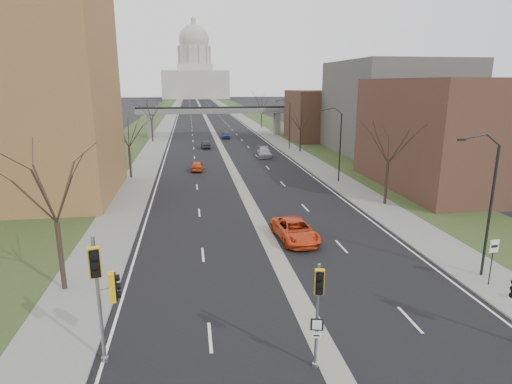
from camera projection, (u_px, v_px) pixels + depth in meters
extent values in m
plane|color=black|center=(326.00, 354.00, 18.79)|extent=(700.00, 700.00, 0.00)
cube|color=black|center=(204.00, 114.00, 162.39)|extent=(20.00, 600.00, 0.01)
cube|color=gray|center=(204.00, 114.00, 162.39)|extent=(1.20, 600.00, 0.02)
cube|color=gray|center=(235.00, 113.00, 164.15)|extent=(4.00, 600.00, 0.12)
cube|color=gray|center=(172.00, 114.00, 160.60)|extent=(4.00, 600.00, 0.12)
cube|color=#2B3B1B|center=(251.00, 113.00, 165.04)|extent=(8.00, 600.00, 0.10)
cube|color=#2B3B1B|center=(156.00, 114.00, 159.71)|extent=(8.00, 600.00, 0.10)
cube|color=brown|center=(458.00, 134.00, 47.65)|extent=(16.00, 20.00, 12.00)
cube|color=#54534D|center=(393.00, 108.00, 70.85)|extent=(18.00, 22.00, 15.00)
cube|color=brown|center=(325.00, 115.00, 87.81)|extent=(14.00, 14.00, 10.00)
cube|color=slate|center=(150.00, 126.00, 92.69)|extent=(1.20, 2.50, 5.00)
cube|color=slate|center=(277.00, 124.00, 96.82)|extent=(1.20, 2.50, 5.00)
cube|color=slate|center=(215.00, 111.00, 94.01)|extent=(34.00, 3.00, 1.00)
cube|color=black|center=(215.00, 108.00, 93.84)|extent=(34.00, 0.15, 0.50)
cube|color=#B9B4A9|center=(196.00, 85.00, 322.65)|extent=(48.00, 42.00, 20.00)
cube|color=#B9B4A9|center=(195.00, 68.00, 319.67)|extent=(26.00, 26.00, 5.00)
cylinder|color=#B9B4A9|center=(195.00, 56.00, 317.43)|extent=(22.00, 22.00, 14.00)
sphere|color=#B9B4A9|center=(194.00, 40.00, 314.70)|extent=(22.00, 22.00, 22.00)
cylinder|color=#B9B4A9|center=(193.00, 23.00, 311.84)|extent=(3.60, 3.60, 4.50)
cylinder|color=black|center=(490.00, 212.00, 25.26)|extent=(0.16, 0.16, 8.00)
cube|color=black|center=(463.00, 140.00, 23.84)|extent=(0.45, 0.18, 0.14)
cylinder|color=black|center=(340.00, 148.00, 50.15)|extent=(0.16, 0.16, 8.00)
cube|color=black|center=(323.00, 111.00, 48.73)|extent=(0.45, 0.18, 0.14)
cylinder|color=black|center=(290.00, 126.00, 75.04)|extent=(0.16, 0.16, 8.00)
cube|color=black|center=(277.00, 101.00, 73.62)|extent=(0.45, 0.18, 0.14)
cylinder|color=#382B21|center=(61.00, 256.00, 24.00)|extent=(0.28, 0.28, 4.00)
cylinder|color=#382B21|center=(130.00, 162.00, 52.75)|extent=(0.28, 0.28, 3.75)
cylinder|color=#382B21|center=(152.00, 131.00, 85.24)|extent=(0.28, 0.28, 4.25)
cylinder|color=#382B21|center=(386.00, 183.00, 41.25)|extent=(0.28, 0.28, 4.00)
cylinder|color=#382B21|center=(300.00, 141.00, 72.90)|extent=(0.28, 0.28, 3.50)
cylinder|color=#382B21|center=(262.00, 120.00, 111.10)|extent=(0.28, 0.28, 4.25)
cylinder|color=gray|center=(99.00, 301.00, 17.56)|extent=(0.15, 0.15, 5.67)
cylinder|color=gray|center=(105.00, 359.00, 18.24)|extent=(0.31, 0.31, 0.22)
cube|color=#E4A60D|center=(95.00, 262.00, 16.58)|extent=(0.54, 0.52, 1.25)
cube|color=#E4A60D|center=(112.00, 287.00, 17.62)|extent=(0.52, 0.54, 1.25)
cylinder|color=gray|center=(317.00, 317.00, 17.34)|extent=(0.13, 0.13, 4.65)
cylinder|color=gray|center=(315.00, 365.00, 17.90)|extent=(0.25, 0.25, 0.18)
cube|color=#E4A60D|center=(319.00, 282.00, 16.47)|extent=(0.45, 0.43, 1.03)
cube|color=black|center=(317.00, 323.00, 17.41)|extent=(0.53, 0.15, 0.54)
cube|color=silver|center=(316.00, 334.00, 17.53)|extent=(0.40, 0.12, 0.27)
cylinder|color=black|center=(491.00, 265.00, 24.68)|extent=(0.07, 0.07, 2.40)
cube|color=silver|center=(494.00, 246.00, 24.38)|extent=(0.60, 0.09, 0.76)
imported|color=#CC4517|center=(197.00, 166.00, 57.66)|extent=(1.79, 3.93, 1.31)
imported|color=black|center=(205.00, 145.00, 77.45)|extent=(1.67, 4.00, 1.29)
imported|color=red|center=(295.00, 230.00, 32.18)|extent=(3.04, 5.78, 1.55)
imported|color=#A19FA7|center=(264.00, 152.00, 68.44)|extent=(2.50, 5.22, 1.47)
imported|color=navy|center=(226.00, 135.00, 91.10)|extent=(1.84, 4.18, 1.40)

